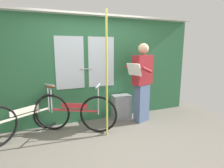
# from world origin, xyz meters

# --- Properties ---
(ground_plane) EXTENTS (5.98, 3.83, 0.04)m
(ground_plane) POSITION_xyz_m (0.00, 0.00, -0.02)
(ground_plane) COLOR #666056
(train_door_wall) EXTENTS (4.98, 0.28, 2.34)m
(train_door_wall) POSITION_xyz_m (-0.01, 1.11, 1.22)
(train_door_wall) COLOR #2D6B42
(train_door_wall) RESTS_ON ground_plane
(bicycle_near_door) EXTENTS (1.49, 0.88, 0.95)m
(bicycle_near_door) POSITION_xyz_m (-0.58, 0.64, 0.39)
(bicycle_near_door) COLOR black
(bicycle_near_door) RESTS_ON ground_plane
(bicycle_leaning_behind) EXTENTS (1.51, 0.93, 0.93)m
(bicycle_leaning_behind) POSITION_xyz_m (-1.47, 0.75, 0.39)
(bicycle_leaning_behind) COLOR black
(bicycle_leaning_behind) RESTS_ON ground_plane
(passenger_reading_newspaper) EXTENTS (0.63, 0.57, 1.74)m
(passenger_reading_newspaper) POSITION_xyz_m (0.92, 0.58, 0.92)
(passenger_reading_newspaper) COLOR slate
(passenger_reading_newspaper) RESTS_ON ground_plane
(trash_bin_by_wall) EXTENTS (0.42, 0.28, 0.57)m
(trash_bin_by_wall) POSITION_xyz_m (0.57, 0.90, 0.28)
(trash_bin_by_wall) COLOR gray
(trash_bin_by_wall) RESTS_ON ground_plane
(handrail_pole) EXTENTS (0.04, 0.04, 2.30)m
(handrail_pole) POSITION_xyz_m (-0.05, 0.22, 1.15)
(handrail_pole) COLOR #C6C14C
(handrail_pole) RESTS_ON ground_plane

